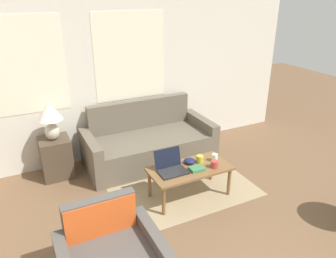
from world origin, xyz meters
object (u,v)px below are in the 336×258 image
Objects in this scene: table_lamp at (50,116)px; coffee_table at (190,171)px; cup_yellow at (215,157)px; couch at (148,144)px; cup_navy at (200,159)px; cup_white at (214,164)px; snack_bowl at (190,161)px; laptop at (171,167)px; book_red at (197,169)px.

table_lamp reaches higher than coffee_table.
cup_yellow is at bearing 2.03° from coffee_table.
couch is 19.44× the size of cup_navy.
couch is 1.33m from cup_white.
couch is at bearing 97.92° from snack_bowl.
couch is 1.50m from table_lamp.
table_lamp reaches higher than snack_bowl.
cup_yellow is at bearing -12.92° from cup_navy.
coffee_table is 2.97× the size of laptop.
couch is 13.17× the size of snack_bowl.
snack_bowl is at bearing -82.08° from couch.
snack_bowl is (-0.23, 0.23, -0.01)m from cup_white.
cup_navy is at bearing -37.00° from table_lamp.
book_red is (-0.23, 0.05, -0.03)m from cup_white.
laptop is at bearing -178.03° from cup_navy.
cup_navy is 0.20m from cup_yellow.
cup_white is 0.24m from book_red.
cup_yellow is (1.82, -1.27, -0.45)m from table_lamp.
cup_navy is (1.62, -1.22, -0.45)m from table_lamp.
book_red is (0.14, -1.21, 0.16)m from couch.
cup_yellow is 0.34m from snack_bowl.
table_lamp is 5.65× the size of cup_white.
laptop is at bearing 177.20° from cup_yellow.
table_lamp reaches higher than cup_white.
couch is at bearing 96.44° from book_red.
cup_white is (0.37, -1.26, 0.19)m from couch.
table_lamp is 1.96m from snack_bowl.
coffee_table is 0.21m from cup_navy.
coffee_table is 0.27m from laptop.
table_lamp reaches higher than cup_yellow.
coffee_table is at bearing -41.64° from table_lamp.
couch is at bearing 94.52° from coffee_table.
table_lamp is 5.38× the size of cup_yellow.
cup_yellow is 0.35m from book_red.
table_lamp reaches higher than book_red.
snack_bowl is at bearing 11.24° from laptop.
cup_yellow is 0.56× the size of book_red.
laptop is 0.62m from cup_yellow.
snack_bowl is (-0.13, 0.04, -0.02)m from cup_navy.
cup_white is (0.53, -0.17, -0.01)m from laptop.
cup_white is 0.53× the size of book_red.
snack_bowl reaches higher than coffee_table.
table_lamp is at bearing 143.00° from cup_navy.
cup_yellow is at bearing -2.80° from laptop.
couch is 1.14m from coffee_table.
laptop is 0.43m from cup_navy.
cup_navy is 0.56× the size of book_red.
laptop is at bearing -98.18° from couch.
laptop is at bearing -45.99° from table_lamp.
coffee_table is 10.98× the size of cup_white.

